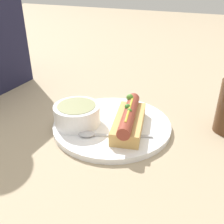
% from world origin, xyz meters
% --- Properties ---
extents(ground_plane, '(4.00, 4.00, 0.00)m').
position_xyz_m(ground_plane, '(0.00, 0.00, 0.00)').
color(ground_plane, tan).
extents(dinner_plate, '(0.27, 0.27, 0.01)m').
position_xyz_m(dinner_plate, '(0.00, 0.00, 0.01)').
color(dinner_plate, white).
rests_on(dinner_plate, ground_plane).
extents(hot_dog, '(0.17, 0.09, 0.06)m').
position_xyz_m(hot_dog, '(-0.01, -0.04, 0.03)').
color(hot_dog, tan).
rests_on(hot_dog, dinner_plate).
extents(soup_bowl, '(0.10, 0.10, 0.05)m').
position_xyz_m(soup_bowl, '(-0.04, 0.07, 0.04)').
color(soup_bowl, white).
rests_on(soup_bowl, dinner_plate).
extents(spoon, '(0.07, 0.15, 0.01)m').
position_xyz_m(spoon, '(-0.06, 0.00, 0.02)').
color(spoon, '#B7B7BC').
rests_on(spoon, dinner_plate).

